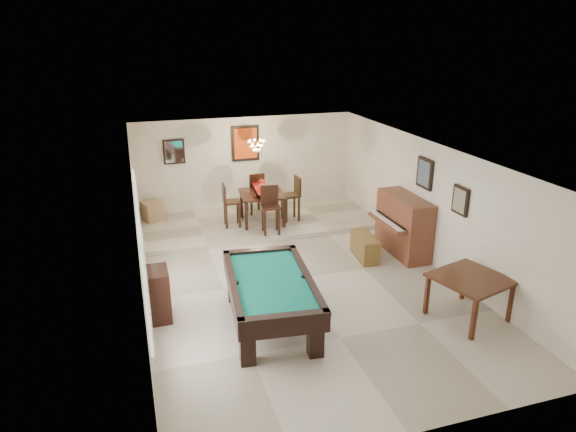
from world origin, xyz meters
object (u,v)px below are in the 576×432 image
piano_bench (365,247)px  dining_chair_north (255,193)px  dining_table (262,205)px  dining_chair_east (290,199)px  apothecary_chest (158,294)px  flower_vase (262,184)px  pool_table (271,303)px  chandelier (256,141)px  square_table (469,297)px  upright_piano (397,226)px  dining_chair_west (232,205)px  corner_bench (152,211)px  dining_chair_south (271,210)px

piano_bench → dining_chair_north: (-1.66, 3.35, 0.42)m
dining_table → dining_chair_east: dining_chair_east is taller
apothecary_chest → flower_vase: (2.86, 3.80, 0.69)m
pool_table → dining_chair_east: dining_chair_east is taller
dining_table → chandelier: size_ratio=1.81×
apothecary_chest → dining_chair_east: dining_chair_east is taller
dining_table → dining_chair_east: bearing=-3.9°
pool_table → chandelier: 5.12m
square_table → dining_chair_east: dining_chair_east is taller
square_table → upright_piano: size_ratio=0.71×
dining_chair_north → dining_chair_east: size_ratio=0.98×
piano_bench → dining_chair_north: size_ratio=0.85×
chandelier → flower_vase: bearing=-53.7°
flower_vase → chandelier: (-0.09, 0.12, 1.05)m
apothecary_chest → flower_vase: 4.81m
piano_bench → dining_chair_west: 3.55m
corner_bench → dining_chair_south: bearing=-33.8°
piano_bench → chandelier: (-1.75, 2.69, 1.94)m
pool_table → dining_chair_west: dining_chair_west is taller
upright_piano → corner_bench: size_ratio=2.98×
dining_table → chandelier: 1.64m
pool_table → apothecary_chest: bearing=162.3°
dining_chair_north → chandelier: chandelier is taller
dining_chair_west → pool_table: bearing=-179.8°
upright_piano → dining_chair_north: bearing=126.3°
chandelier → dining_chair_south: bearing=-83.9°
dining_chair_west → dining_chair_east: (1.53, -0.01, 0.03)m
flower_vase → pool_table: bearing=-102.9°
piano_bench → dining_chair_west: dining_chair_west is taller
upright_piano → dining_chair_east: (-1.71, 2.50, 0.03)m
square_table → corner_bench: size_ratio=2.12×
dining_chair_west → chandelier: (0.70, 0.15, 1.53)m
flower_vase → dining_chair_north: 0.91m
dining_chair_west → dining_chair_north: bearing=-40.7°
square_table → dining_table: 5.87m
upright_piano → flower_vase: bearing=133.9°
pool_table → dining_chair_south: (1.06, 3.80, 0.28)m
pool_table → corner_bench: size_ratio=4.71×
piano_bench → flower_vase: (-1.67, 2.58, 0.88)m
square_table → upright_piano: upright_piano is taller
flower_vase → dining_chair_north: flower_vase is taller
pool_table → square_table: 3.44m
dining_chair_north → chandelier: bearing=75.6°
dining_chair_south → piano_bench: bearing=-40.5°
dining_chair_east → upright_piano: bearing=32.2°
chandelier → piano_bench: bearing=-56.9°
upright_piano → pool_table: bearing=-149.7°
dining_chair_north → dining_chair_west: size_ratio=1.03×
upright_piano → dining_chair_west: upright_piano is taller
flower_vase → dining_chair_west: (-0.79, -0.04, -0.48)m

